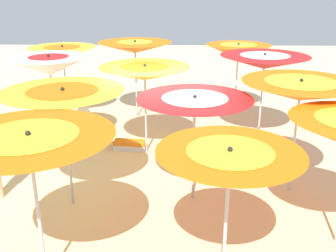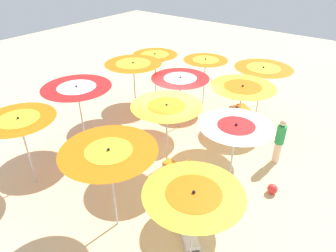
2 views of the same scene
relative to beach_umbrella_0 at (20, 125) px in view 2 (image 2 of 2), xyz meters
name	(u,v)px [view 2 (image 2 of 2)]	position (x,y,z in m)	size (l,w,h in m)	color
ground	(170,148)	(-4.02, 2.19, -2.07)	(37.56, 37.56, 0.04)	beige
beach_umbrella_0	(20,125)	(0.00, 0.00, 0.00)	(2.02, 2.02, 2.32)	#B2B2B7
beach_umbrella_1	(109,156)	(-0.35, 3.20, 0.16)	(2.25, 2.25, 2.44)	#B2B2B7
beach_umbrella_2	(193,199)	(-0.49, 5.39, 0.03)	(2.02, 2.02, 2.30)	#B2B2B7
beach_umbrella_3	(77,92)	(-2.25, -0.34, 0.10)	(2.30, 2.30, 2.38)	#B2B2B7
beach_umbrella_4	(167,110)	(-3.17, 2.68, 0.00)	(2.17, 2.17, 2.27)	#B2B2B7
beach_umbrella_5	(235,133)	(-3.05, 5.00, 0.14)	(1.93, 1.93, 2.47)	#B2B2B7
beach_umbrella_6	(133,67)	(-5.08, -0.44, 0.09)	(2.25, 2.25, 2.38)	#B2B2B7
beach_umbrella_7	(180,82)	(-5.43, 1.59, -0.14)	(2.17, 2.17, 2.15)	#B2B2B7
beach_umbrella_8	(242,91)	(-5.68, 3.95, 0.05)	(2.20, 2.20, 2.35)	#B2B2B7
beach_umbrella_9	(155,59)	(-6.82, -0.77, -0.09)	(2.00, 2.00, 2.23)	#B2B2B7
beach_umbrella_10	(205,63)	(-7.80, 1.24, -0.13)	(1.92, 1.92, 2.14)	#B2B2B7
beach_umbrella_11	(263,71)	(-7.81, 3.80, 0.08)	(2.22, 2.22, 2.34)	#B2B2B7
lounger_0	(244,108)	(-8.13, 3.11, -1.85)	(1.16, 1.35, 0.58)	#333338
lounger_1	(189,232)	(-1.12, 4.94, -1.85)	(0.96, 1.02, 0.60)	silver
lounger_2	(177,167)	(-3.02, 3.21, -1.85)	(0.45, 1.11, 0.63)	silver
beachgoer_0	(279,141)	(-5.52, 5.52, -1.22)	(0.30, 0.30, 1.61)	beige
beach_ball	(272,189)	(-3.96, 6.00, -1.90)	(0.30, 0.30, 0.30)	red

